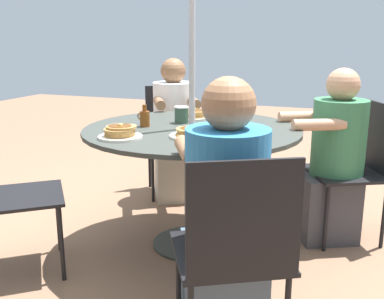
{
  "coord_description": "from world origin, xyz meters",
  "views": [
    {
      "loc": [
        -0.92,
        2.47,
        1.29
      ],
      "look_at": [
        0.0,
        0.0,
        0.62
      ],
      "focal_mm": 42.0,
      "sensor_mm": 36.0,
      "label": 1
    }
  ],
  "objects_px": {
    "patio_table": "(192,146)",
    "pancake_plate_b": "(191,134)",
    "pancake_plate_d": "(120,133)",
    "diner_south": "(174,135)",
    "diner_north": "(225,224)",
    "patio_chair_east": "(359,163)",
    "pancake_plate_c": "(194,115)",
    "patio_chair_west": "(3,186)",
    "patio_chair_north": "(235,247)",
    "coffee_cup": "(181,115)",
    "pancake_plate_a": "(223,125)",
    "drinking_glass_a": "(218,113)",
    "syrup_bottle": "(145,118)",
    "patio_chair_south": "(172,132)",
    "diner_east": "(333,163)"
  },
  "relations": [
    {
      "from": "patio_chair_east",
      "to": "pancake_plate_a",
      "type": "height_order",
      "value": "patio_chair_east"
    },
    {
      "from": "patio_chair_west",
      "to": "pancake_plate_d",
      "type": "height_order",
      "value": "patio_chair_west"
    },
    {
      "from": "diner_south",
      "to": "syrup_bottle",
      "type": "xyz_separation_m",
      "value": [
        -0.16,
        0.85,
        0.29
      ]
    },
    {
      "from": "syrup_bottle",
      "to": "drinking_glass_a",
      "type": "relative_size",
      "value": 1.19
    },
    {
      "from": "patio_table",
      "to": "syrup_bottle",
      "type": "distance_m",
      "value": 0.33
    },
    {
      "from": "pancake_plate_a",
      "to": "pancake_plate_b",
      "type": "bearing_deg",
      "value": 73.7
    },
    {
      "from": "patio_chair_east",
      "to": "diner_south",
      "type": "height_order",
      "value": "diner_south"
    },
    {
      "from": "patio_chair_south",
      "to": "pancake_plate_a",
      "type": "relative_size",
      "value": 3.7
    },
    {
      "from": "patio_table",
      "to": "pancake_plate_d",
      "type": "relative_size",
      "value": 5.44
    },
    {
      "from": "pancake_plate_c",
      "to": "coffee_cup",
      "type": "relative_size",
      "value": 2.28
    },
    {
      "from": "pancake_plate_b",
      "to": "patio_chair_east",
      "type": "bearing_deg",
      "value": -139.7
    },
    {
      "from": "patio_chair_north",
      "to": "coffee_cup",
      "type": "relative_size",
      "value": 8.45
    },
    {
      "from": "pancake_plate_d",
      "to": "coffee_cup",
      "type": "relative_size",
      "value": 2.28
    },
    {
      "from": "diner_south",
      "to": "pancake_plate_b",
      "type": "bearing_deg",
      "value": 87.72
    },
    {
      "from": "diner_south",
      "to": "pancake_plate_c",
      "type": "distance_m",
      "value": 0.65
    },
    {
      "from": "patio_table",
      "to": "pancake_plate_b",
      "type": "bearing_deg",
      "value": 109.56
    },
    {
      "from": "patio_table",
      "to": "pancake_plate_b",
      "type": "relative_size",
      "value": 5.44
    },
    {
      "from": "patio_chair_north",
      "to": "patio_chair_west",
      "type": "height_order",
      "value": "same"
    },
    {
      "from": "patio_chair_north",
      "to": "diner_north",
      "type": "distance_m",
      "value": 0.18
    },
    {
      "from": "pancake_plate_c",
      "to": "syrup_bottle",
      "type": "xyz_separation_m",
      "value": [
        0.18,
        0.37,
        0.03
      ]
    },
    {
      "from": "pancake_plate_a",
      "to": "patio_chair_west",
      "type": "bearing_deg",
      "value": 36.34
    },
    {
      "from": "patio_chair_south",
      "to": "patio_chair_west",
      "type": "distance_m",
      "value": 1.64
    },
    {
      "from": "pancake_plate_b",
      "to": "patio_chair_north",
      "type": "bearing_deg",
      "value": 122.41
    },
    {
      "from": "patio_chair_south",
      "to": "drinking_glass_a",
      "type": "relative_size",
      "value": 7.91
    },
    {
      "from": "pancake_plate_c",
      "to": "diner_north",
      "type": "bearing_deg",
      "value": 116.31
    },
    {
      "from": "pancake_plate_a",
      "to": "drinking_glass_a",
      "type": "bearing_deg",
      "value": -65.04
    },
    {
      "from": "patio_chair_east",
      "to": "syrup_bottle",
      "type": "relative_size",
      "value": 6.62
    },
    {
      "from": "patio_table",
      "to": "patio_chair_east",
      "type": "distance_m",
      "value": 1.08
    },
    {
      "from": "diner_east",
      "to": "pancake_plate_c",
      "type": "distance_m",
      "value": 0.95
    },
    {
      "from": "patio_table",
      "to": "pancake_plate_c",
      "type": "distance_m",
      "value": 0.35
    },
    {
      "from": "patio_chair_west",
      "to": "pancake_plate_d",
      "type": "xyz_separation_m",
      "value": [
        -0.57,
        -0.29,
        0.28
      ]
    },
    {
      "from": "diner_north",
      "to": "patio_chair_east",
      "type": "distance_m",
      "value": 1.38
    },
    {
      "from": "pancake_plate_b",
      "to": "syrup_bottle",
      "type": "relative_size",
      "value": 1.79
    },
    {
      "from": "patio_chair_west",
      "to": "pancake_plate_c",
      "type": "xyz_separation_m",
      "value": [
        -0.73,
        -0.99,
        0.28
      ]
    },
    {
      "from": "pancake_plate_b",
      "to": "syrup_bottle",
      "type": "bearing_deg",
      "value": -26.59
    },
    {
      "from": "patio_chair_south",
      "to": "patio_table",
      "type": "bearing_deg",
      "value": 90.0
    },
    {
      "from": "coffee_cup",
      "to": "patio_table",
      "type": "bearing_deg",
      "value": 133.16
    },
    {
      "from": "diner_east",
      "to": "patio_chair_west",
      "type": "relative_size",
      "value": 1.25
    },
    {
      "from": "patio_chair_west",
      "to": "coffee_cup",
      "type": "distance_m",
      "value": 1.12
    },
    {
      "from": "patio_table",
      "to": "pancake_plate_a",
      "type": "height_order",
      "value": "pancake_plate_a"
    },
    {
      "from": "diner_north",
      "to": "patio_chair_east",
      "type": "xyz_separation_m",
      "value": [
        -0.52,
        -1.27,
        -0.02
      ]
    },
    {
      "from": "diner_south",
      "to": "pancake_plate_a",
      "type": "relative_size",
      "value": 4.71
    },
    {
      "from": "coffee_cup",
      "to": "pancake_plate_b",
      "type": "bearing_deg",
      "value": 118.87
    },
    {
      "from": "coffee_cup",
      "to": "pancake_plate_d",
      "type": "bearing_deg",
      "value": 74.59
    },
    {
      "from": "patio_table",
      "to": "patio_chair_west",
      "type": "height_order",
      "value": "patio_chair_west"
    },
    {
      "from": "pancake_plate_d",
      "to": "drinking_glass_a",
      "type": "bearing_deg",
      "value": -117.53
    },
    {
      "from": "diner_north",
      "to": "diner_east",
      "type": "relative_size",
      "value": 1.03
    },
    {
      "from": "patio_chair_north",
      "to": "diner_north",
      "type": "height_order",
      "value": "diner_north"
    },
    {
      "from": "drinking_glass_a",
      "to": "patio_table",
      "type": "bearing_deg",
      "value": 72.61
    },
    {
      "from": "diner_east",
      "to": "syrup_bottle",
      "type": "relative_size",
      "value": 8.28
    }
  ]
}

